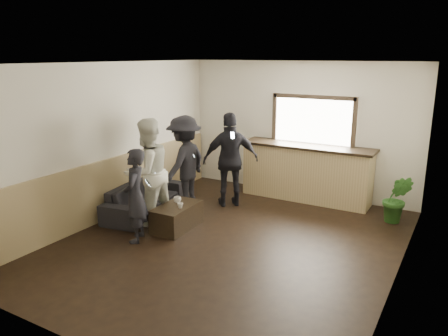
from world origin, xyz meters
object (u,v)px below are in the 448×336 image
Objects in this scene: sofa at (144,198)px; person_c at (185,163)px; cup_b at (180,206)px; person_a at (135,196)px; person_b at (148,172)px; bar_counter at (306,169)px; person_d at (231,160)px; cup_a at (177,200)px; coffee_table at (177,217)px; potted_plant at (397,199)px.

sofa is 1.02m from person_c.
sofa reaches higher than cup_b.
cup_b is at bearing 121.61° from person_a.
sofa is at bearing 159.83° from cup_b.
bar_counter is at bearing 155.26° from person_b.
person_a is 0.82× the size of person_d.
bar_counter reaches higher than person_d.
person_d is (-1.17, -1.11, 0.29)m from bar_counter.
sofa reaches higher than cup_a.
person_a is (-0.26, -0.73, 0.55)m from coffee_table.
cup_b is (1.14, -0.42, 0.18)m from sofa.
bar_counter is 1.46× the size of person_d.
potted_plant reaches higher than cup_a.
potted_plant is at bearing 153.68° from person_d.
cup_a is 1.00m from person_c.
person_c is at bearing 1.60° from person_d.
person_a is at bearing -109.45° from coffee_table.
potted_plant is (3.24, 2.17, 0.24)m from coffee_table.
person_b reaches higher than cup_b.
person_c is (-3.71, -1.23, 0.47)m from potted_plant.
bar_counter is 1.92m from potted_plant.
bar_counter reaches higher than cup_a.
sofa is 1.06× the size of person_c.
cup_a is 0.09× the size of person_a.
potted_plant is at bearing 33.81° from coffee_table.
person_a is 0.83× the size of person_c.
person_b is (-0.56, -0.06, 0.73)m from coffee_table.
coffee_table is (1.01, -0.34, -0.07)m from sofa.
sofa is 1.27× the size of person_a.
person_b reaches higher than coffee_table.
person_b is at bearing -174.12° from coffee_table.
person_c is 0.98× the size of person_d.
potted_plant is at bearing 102.33° from person_a.
person_a is at bearing -154.84° from sofa.
person_a is (-0.18, -0.87, 0.29)m from cup_a.
person_b is at bearing 178.39° from cup_b.
person_b is (-1.94, -2.69, 0.30)m from bar_counter.
cup_b is (-1.25, -2.71, -0.18)m from bar_counter.
cup_a is 0.07× the size of person_d.
potted_plant is at bearing 35.90° from cup_b.
bar_counter is 1.49× the size of person_c.
sofa is at bearing -156.72° from potted_plant.
potted_plant is 3.12m from person_d.
person_c is at bearing -51.53° from sofa.
coffee_table is 9.39× the size of cup_b.
bar_counter is 3.33m from sofa.
coffee_table is at bearing -146.19° from potted_plant.
cup_b is 0.05× the size of person_d.
cup_a is 0.93m from person_a.
bar_counter is at bearing 130.50° from person_c.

